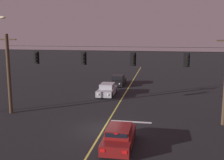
% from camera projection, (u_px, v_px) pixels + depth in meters
% --- Properties ---
extents(ground_plane, '(180.00, 180.00, 0.00)m').
position_uv_depth(ground_plane, '(103.00, 129.00, 21.18)').
color(ground_plane, black).
extents(lane_centre_stripe, '(0.14, 60.00, 0.01)m').
position_uv_depth(lane_centre_stripe, '(120.00, 101.00, 29.66)').
color(lane_centre_stripe, '#D1C64C').
rests_on(lane_centre_stripe, ground).
extents(stop_bar_paint, '(3.40, 0.36, 0.01)m').
position_uv_depth(stop_bar_paint, '(131.00, 122.00, 22.93)').
color(stop_bar_paint, silver).
rests_on(stop_bar_paint, ground).
extents(signal_span_assembly, '(20.39, 0.32, 7.23)m').
position_uv_depth(signal_span_assembly, '(110.00, 75.00, 23.19)').
color(signal_span_assembly, '#423021').
rests_on(signal_span_assembly, ground).
extents(traffic_light_leftmost, '(0.48, 0.41, 1.22)m').
position_uv_depth(traffic_light_leftmost, '(36.00, 58.00, 24.08)').
color(traffic_light_leftmost, black).
extents(traffic_light_left_inner, '(0.48, 0.41, 1.22)m').
position_uv_depth(traffic_light_left_inner, '(83.00, 58.00, 23.33)').
color(traffic_light_left_inner, black).
extents(traffic_light_centre, '(0.48, 0.41, 1.22)m').
position_uv_depth(traffic_light_centre, '(133.00, 59.00, 22.60)').
color(traffic_light_centre, black).
extents(traffic_light_right_inner, '(0.48, 0.41, 1.22)m').
position_uv_depth(traffic_light_right_inner, '(187.00, 60.00, 21.85)').
color(traffic_light_right_inner, black).
extents(car_waiting_near_lane, '(1.80, 4.33, 1.39)m').
position_uv_depth(car_waiting_near_lane, '(119.00, 137.00, 17.86)').
color(car_waiting_near_lane, maroon).
rests_on(car_waiting_near_lane, ground).
extents(car_oncoming_lead, '(1.80, 4.42, 1.39)m').
position_uv_depth(car_oncoming_lead, '(107.00, 90.00, 32.52)').
color(car_oncoming_lead, '#A5A5AD').
rests_on(car_oncoming_lead, ground).
extents(car_oncoming_trailing, '(1.80, 4.42, 1.39)m').
position_uv_depth(car_oncoming_trailing, '(118.00, 80.00, 38.85)').
color(car_oncoming_trailing, black).
rests_on(car_oncoming_trailing, ground).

